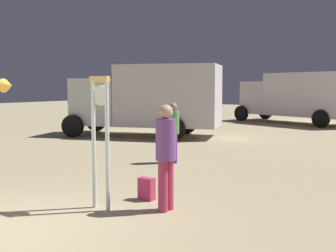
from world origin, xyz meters
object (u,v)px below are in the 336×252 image
object	(u,v)px
person_distant	(173,129)
box_truck_far	(302,96)
person_near_clock	(166,152)
box_truck_near	(150,98)
standing_clock	(100,131)
backpack	(147,189)

from	to	relation	value
person_distant	box_truck_far	size ratio (longest dim) A/B	0.22
person_near_clock	box_truck_near	bearing A→B (deg)	127.44
person_distant	person_near_clock	bearing A→B (deg)	-58.85
standing_clock	person_near_clock	xyz separation A→B (m)	(0.96, 0.53, -0.34)
person_near_clock	backpack	bearing A→B (deg)	151.51
person_distant	backpack	bearing A→B (deg)	-64.72
standing_clock	backpack	size ratio (longest dim) A/B	5.50
backpack	box_truck_far	distance (m)	17.43
backpack	box_truck_near	size ratio (longest dim) A/B	0.06
backpack	box_truck_far	bearing A→B (deg)	96.70
backpack	box_truck_near	xyz separation A→B (m)	(-5.73, 7.99, 1.40)
person_near_clock	person_distant	xyz separation A→B (m)	(-2.26, 3.74, -0.08)
person_near_clock	backpack	xyz separation A→B (m)	(-0.67, 0.36, -0.79)
box_truck_near	box_truck_far	size ratio (longest dim) A/B	0.89
backpack	standing_clock	bearing A→B (deg)	-108.46
box_truck_far	backpack	bearing A→B (deg)	-83.30
backpack	box_truck_far	world-z (taller)	box_truck_far
backpack	person_distant	distance (m)	3.81
backpack	box_truck_far	xyz separation A→B (m)	(-2.03, 17.26, 1.36)
person_near_clock	box_truck_far	distance (m)	17.83
backpack	person_distant	world-z (taller)	person_distant
person_distant	box_truck_far	world-z (taller)	box_truck_far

